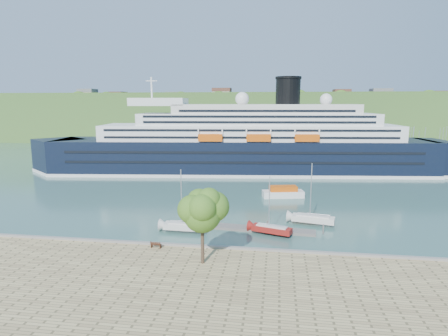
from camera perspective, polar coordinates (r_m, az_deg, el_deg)
ground at (r=49.74m, az=-0.69°, el=-13.10°), size 400.00×400.00×0.00m
far_hillside at (r=190.49m, az=6.14°, el=7.64°), size 400.00×50.00×24.00m
quay_coping at (r=49.11m, az=-0.73°, el=-11.96°), size 220.00×0.50×0.30m
cruise_ship at (r=104.01m, az=2.75°, el=6.49°), size 118.94×30.26×26.44m
park_bench at (r=49.90m, az=-10.31°, el=-11.37°), size 1.51×0.72×0.94m
promenade_tree at (r=43.32m, az=-3.33°, el=-8.35°), size 5.90×5.90×9.78m
floating_pontoon at (r=58.77m, az=4.57°, el=-9.22°), size 18.80×3.70×0.42m
sailboat_white_near at (r=56.66m, az=-6.02°, el=-5.30°), size 7.23×2.24×9.25m
sailboat_red at (r=55.80m, az=7.35°, el=-5.98°), size 6.81×3.73×8.48m
sailboat_white_far at (r=61.43m, az=13.56°, el=-4.16°), size 7.69×3.60×9.59m
tender_launch at (r=78.97m, az=8.99°, el=-3.57°), size 8.94×4.61×2.36m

